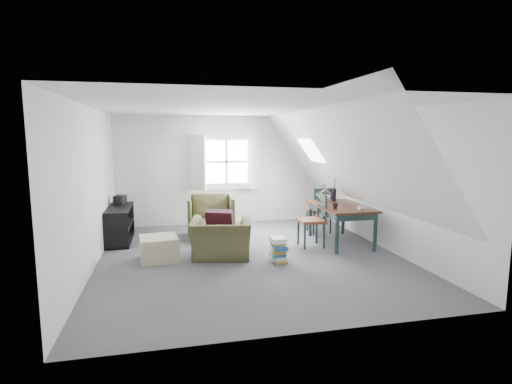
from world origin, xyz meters
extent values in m
plane|color=#494A4E|center=(0.00, 0.00, 0.00)|extent=(5.50, 5.50, 0.00)
plane|color=white|center=(0.00, 0.00, 2.50)|extent=(5.50, 5.50, 0.00)
plane|color=silver|center=(0.00, 2.75, 1.25)|extent=(5.00, 0.00, 5.00)
plane|color=silver|center=(0.00, -2.75, 1.25)|extent=(5.00, 0.00, 5.00)
plane|color=silver|center=(-2.50, 0.00, 1.25)|extent=(0.00, 5.50, 5.50)
plane|color=silver|center=(2.50, 0.00, 1.25)|extent=(0.00, 5.50, 5.50)
plane|color=white|center=(-1.55, 0.00, 1.78)|extent=(3.19, 5.50, 4.48)
plane|color=white|center=(1.55, 0.00, 1.78)|extent=(3.19, 5.50, 4.48)
cube|color=white|center=(0.00, 2.73, 1.45)|extent=(1.30, 0.04, 1.30)
cube|color=white|center=(-0.68, 2.57, 1.45)|extent=(0.35, 0.35, 1.25)
cube|color=white|center=(0.68, 2.57, 1.45)|extent=(0.35, 0.35, 1.25)
cube|color=white|center=(0.00, 2.72, 1.45)|extent=(1.00, 0.02, 1.00)
cube|color=white|center=(0.00, 2.70, 1.45)|extent=(1.08, 0.04, 0.05)
cube|color=white|center=(0.00, 2.70, 1.45)|extent=(0.05, 0.04, 1.08)
cube|color=white|center=(1.55, 1.30, 1.75)|extent=(0.35, 0.75, 0.47)
imported|color=#434321|center=(-0.49, 0.08, 0.00)|extent=(1.14, 1.04, 0.65)
imported|color=#434321|center=(-0.51, 1.51, 0.00)|extent=(0.99, 1.01, 0.86)
cube|color=#360E19|center=(-0.49, 0.23, 0.56)|extent=(0.52, 0.41, 0.47)
cube|color=tan|center=(-1.52, 0.14, 0.20)|extent=(0.66, 0.66, 0.40)
cube|color=#33170C|center=(1.86, 0.47, 0.72)|extent=(0.88, 1.47, 0.04)
cube|color=#1C302E|center=(1.86, 0.47, 0.64)|extent=(0.79, 1.38, 0.12)
cylinder|color=#1C302E|center=(1.49, -0.19, 0.35)|extent=(0.07, 0.07, 0.70)
cylinder|color=#1C302E|center=(2.22, -0.19, 0.35)|extent=(0.07, 0.07, 0.70)
cylinder|color=#1C302E|center=(1.49, 1.13, 0.35)|extent=(0.07, 0.07, 0.70)
cylinder|color=#1C302E|center=(2.22, 1.13, 0.35)|extent=(0.07, 0.07, 0.70)
sphere|color=silver|center=(1.71, 0.92, 0.87)|extent=(0.24, 0.24, 0.24)
cylinder|color=silver|center=(1.71, 0.92, 1.02)|extent=(0.08, 0.08, 0.13)
cylinder|color=black|center=(1.96, 1.02, 0.86)|extent=(0.08, 0.08, 0.25)
cylinder|color=#3F2D1E|center=(1.96, 1.02, 1.13)|extent=(0.03, 0.05, 0.44)
cylinder|color=#3F2D1E|center=(1.97, 1.03, 1.13)|extent=(0.04, 0.06, 0.44)
cylinder|color=#3F2D1E|center=(1.95, 1.01, 1.13)|extent=(0.05, 0.07, 0.44)
imported|color=black|center=(1.61, 0.17, 0.74)|extent=(0.12, 0.12, 0.09)
cube|color=white|center=(2.06, 0.02, 0.76)|extent=(0.13, 0.09, 0.04)
cube|color=maroon|center=(1.78, 1.38, 0.49)|extent=(0.46, 0.46, 0.05)
cylinder|color=#1C302E|center=(1.97, 1.56, 0.24)|extent=(0.04, 0.04, 0.47)
cylinder|color=#1C302E|center=(1.97, 1.19, 0.24)|extent=(0.04, 0.04, 0.47)
cylinder|color=#1C302E|center=(1.59, 1.56, 0.24)|extent=(0.04, 0.04, 0.47)
cylinder|color=#1C302E|center=(1.59, 1.19, 0.24)|extent=(0.04, 0.04, 0.47)
cylinder|color=#1C302E|center=(1.97, 1.17, 0.73)|extent=(0.04, 0.04, 0.49)
cylinder|color=#1C302E|center=(1.59, 1.17, 0.73)|extent=(0.04, 0.04, 0.49)
cube|color=#1C302E|center=(1.78, 1.17, 0.93)|extent=(0.37, 0.03, 0.09)
cube|color=#1C302E|center=(1.78, 1.17, 0.79)|extent=(0.37, 0.03, 0.07)
cube|color=maroon|center=(1.23, 0.38, 0.49)|extent=(0.46, 0.46, 0.05)
cylinder|color=#1C302E|center=(1.04, 0.56, 0.23)|extent=(0.04, 0.04, 0.47)
cylinder|color=#1C302E|center=(1.41, 0.56, 0.23)|extent=(0.04, 0.04, 0.47)
cylinder|color=#1C302E|center=(1.04, 0.19, 0.23)|extent=(0.04, 0.04, 0.47)
cylinder|color=#1C302E|center=(1.41, 0.19, 0.23)|extent=(0.04, 0.04, 0.47)
cylinder|color=#1C302E|center=(1.44, 0.56, 0.73)|extent=(0.04, 0.04, 0.49)
cylinder|color=#1C302E|center=(1.44, 0.19, 0.73)|extent=(0.04, 0.04, 0.49)
cube|color=#1C302E|center=(1.44, 0.38, 0.93)|extent=(0.03, 0.37, 0.09)
cube|color=#1C302E|center=(1.44, 0.38, 0.78)|extent=(0.03, 0.37, 0.07)
cube|color=black|center=(-2.29, 1.57, 0.02)|extent=(0.44, 1.32, 0.03)
cube|color=black|center=(-2.29, 1.57, 0.33)|extent=(0.44, 1.32, 0.03)
cube|color=black|center=(-2.29, 1.57, 0.66)|extent=(0.44, 1.32, 0.03)
cube|color=black|center=(-2.29, 0.92, 0.33)|extent=(0.44, 0.03, 0.66)
cube|color=black|center=(-2.29, 2.21, 0.33)|extent=(0.44, 0.03, 0.66)
cube|color=#264C99|center=(-2.29, 1.18, 0.14)|extent=(0.20, 0.22, 0.24)
cube|color=red|center=(-2.29, 1.67, 0.14)|extent=(0.20, 0.26, 0.24)
cube|color=white|center=(-2.29, 1.35, 0.46)|extent=(0.20, 0.24, 0.22)
cube|color=black|center=(-2.29, 1.82, 0.76)|extent=(0.25, 0.30, 0.21)
cube|color=#B29933|center=(0.41, -0.38, 0.02)|extent=(0.21, 0.28, 0.03)
cube|color=white|center=(0.38, -0.36, 0.05)|extent=(0.27, 0.30, 0.03)
cube|color=white|center=(0.42, -0.38, 0.09)|extent=(0.23, 0.30, 0.04)
cube|color=#337F4C|center=(0.37, -0.38, 0.12)|extent=(0.23, 0.28, 0.03)
cube|color=#264C99|center=(0.39, -0.40, 0.14)|extent=(0.25, 0.31, 0.02)
cube|color=#B29933|center=(0.39, -0.37, 0.17)|extent=(0.21, 0.28, 0.03)
cube|color=#B29933|center=(0.39, -0.36, 0.20)|extent=(0.25, 0.31, 0.04)
cube|color=#264C99|center=(0.42, -0.40, 0.24)|extent=(0.25, 0.32, 0.04)
cube|color=#264C99|center=(0.40, -0.40, 0.27)|extent=(0.25, 0.31, 0.03)
cube|color=#B29933|center=(0.39, -0.34, 0.30)|extent=(0.23, 0.29, 0.04)
cube|color=white|center=(0.38, -0.35, 0.34)|extent=(0.23, 0.26, 0.04)
cube|color=white|center=(0.39, -0.35, 0.38)|extent=(0.23, 0.28, 0.03)
camera|label=1|loc=(-1.36, -6.46, 2.05)|focal=28.00mm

